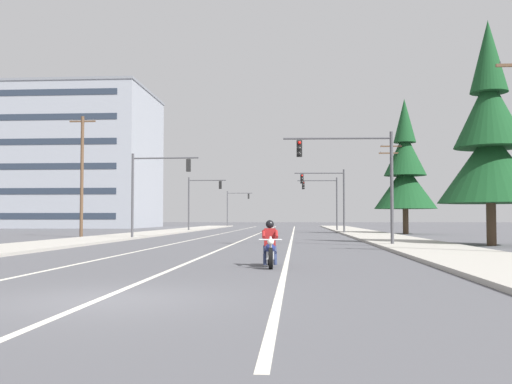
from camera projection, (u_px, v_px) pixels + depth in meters
ground_plane at (103, 300)px, 10.91m from camera, size 400.00×400.00×0.00m
lane_stripe_center at (258, 234)px, 55.77m from camera, size 0.16×100.00×0.01m
lane_stripe_left at (221, 234)px, 56.01m from camera, size 0.16×100.00×0.01m
lane_stripe_right at (293, 234)px, 55.54m from camera, size 0.16×100.00×0.01m
sidewalk_kerb_right at (372, 235)px, 50.09m from camera, size 4.40×110.00×0.14m
sidewalk_kerb_left at (141, 235)px, 51.47m from camera, size 4.40×110.00×0.14m
motorcycle_with_rider at (270, 248)px, 18.32m from camera, size 0.70×2.19×1.46m
traffic_signal_near_right at (359, 169)px, 31.73m from camera, size 5.94×0.49×6.20m
traffic_signal_near_left at (152, 182)px, 42.38m from camera, size 4.94×0.39×6.20m
traffic_signal_mid_right at (330, 191)px, 56.42m from camera, size 4.84×0.55×6.20m
traffic_signal_mid_left at (199, 196)px, 67.38m from camera, size 4.39×0.37×6.20m
traffic_signal_far_right at (326, 196)px, 67.77m from camera, size 4.64×0.46×6.20m
traffic_signal_far_left at (235, 203)px, 102.01m from camera, size 4.44×0.41×6.20m
utility_pole_left_near at (82, 174)px, 47.05m from camera, size 2.12×0.26×9.71m
utility_pole_right_far at (392, 184)px, 55.09m from camera, size 2.31×0.26×8.68m
conifer_tree_right_verge_near at (490, 141)px, 32.55m from camera, size 5.73×5.73×12.62m
conifer_tree_right_verge_far at (405, 172)px, 55.67m from camera, size 5.86×5.86×12.90m
apartment_building_far_left_block at (67, 159)px, 94.69m from camera, size 27.06×20.45×21.93m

